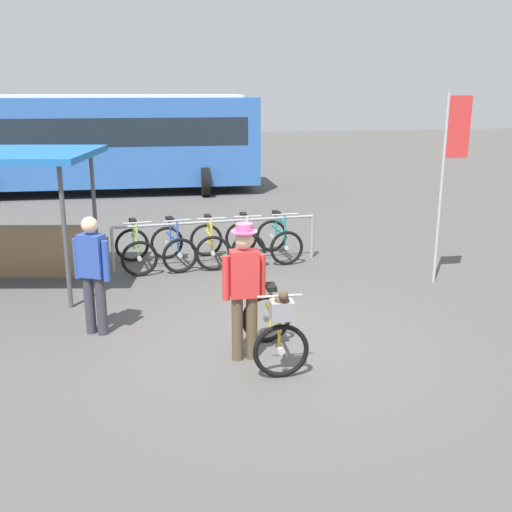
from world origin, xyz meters
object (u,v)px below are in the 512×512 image
(racked_bike_lime, at_px, (136,250))
(market_stall, at_px, (8,204))
(banner_flag, at_px, (451,153))
(racked_bike_white, at_px, (245,242))
(featured_bicycle, at_px, (275,326))
(pedestrian_with_backpack, at_px, (94,268))
(person_with_featured_bike, at_px, (244,286))
(racked_bike_yellow, at_px, (209,245))
(bus_distant, at_px, (99,138))
(racked_bike_blue, at_px, (173,247))
(racked_bike_teal, at_px, (279,240))

(racked_bike_lime, bearing_deg, market_stall, -167.88)
(banner_flag, bearing_deg, racked_bike_white, 146.90)
(racked_bike_white, xyz_separation_m, banner_flag, (3.10, -2.02, 1.86))
(racked_bike_lime, bearing_deg, featured_bicycle, -69.67)
(racked_bike_white, height_order, pedestrian_with_backpack, pedestrian_with_backpack)
(person_with_featured_bike, bearing_deg, racked_bike_white, 79.68)
(racked_bike_lime, bearing_deg, racked_bike_white, 4.34)
(racked_bike_yellow, bearing_deg, person_with_featured_bike, -91.33)
(featured_bicycle, height_order, bus_distant, bus_distant)
(person_with_featured_bike, xyz_separation_m, market_stall, (-3.35, 3.78, 0.45))
(racked_bike_blue, distance_m, banner_flag, 5.23)
(featured_bicycle, height_order, market_stall, market_stall)
(banner_flag, bearing_deg, racked_bike_teal, 139.20)
(racked_bike_teal, bearing_deg, racked_bike_white, -175.66)
(racked_bike_blue, xyz_separation_m, person_with_featured_bike, (0.60, -4.28, 0.58))
(racked_bike_white, relative_size, featured_bicycle, 0.92)
(racked_bike_lime, relative_size, racked_bike_white, 1.04)
(racked_bike_yellow, bearing_deg, pedestrian_with_backpack, -121.81)
(racked_bike_blue, height_order, person_with_featured_bike, person_with_featured_bike)
(person_with_featured_bike, relative_size, pedestrian_with_backpack, 1.05)
(racked_bike_blue, bearing_deg, pedestrian_with_backpack, -111.99)
(racked_bike_yellow, xyz_separation_m, bus_distant, (-2.40, 8.85, 1.37))
(featured_bicycle, bearing_deg, bus_distant, 101.17)
(featured_bicycle, height_order, banner_flag, banner_flag)
(market_stall, distance_m, banner_flag, 7.44)
(racked_bike_yellow, xyz_separation_m, featured_bicycle, (0.24, -4.52, 0.12))
(racked_bike_lime, distance_m, racked_bike_white, 2.10)
(bus_distant, relative_size, market_stall, 2.91)
(racked_bike_yellow, bearing_deg, racked_bike_teal, 4.34)
(racked_bike_blue, height_order, market_stall, market_stall)
(racked_bike_white, relative_size, pedestrian_with_backpack, 0.69)
(featured_bicycle, relative_size, bus_distant, 0.12)
(pedestrian_with_backpack, bearing_deg, person_with_featured_bike, -33.27)
(featured_bicycle, distance_m, pedestrian_with_backpack, 2.63)
(racked_bike_teal, height_order, pedestrian_with_backpack, pedestrian_with_backpack)
(racked_bike_white, xyz_separation_m, bus_distant, (-3.10, 8.80, 1.37))
(pedestrian_with_backpack, height_order, banner_flag, banner_flag)
(racked_bike_teal, distance_m, featured_bicycle, 4.77)
(market_stall, bearing_deg, racked_bike_yellow, 9.02)
(racked_bike_yellow, bearing_deg, bus_distant, 105.18)
(banner_flag, bearing_deg, pedestrian_with_backpack, -168.63)
(pedestrian_with_backpack, bearing_deg, market_stall, 120.41)
(racked_bike_teal, xyz_separation_m, pedestrian_with_backpack, (-3.33, -3.23, 0.57))
(racked_bike_blue, xyz_separation_m, racked_bike_yellow, (0.70, 0.05, -0.00))
(racked_bike_blue, height_order, racked_bike_yellow, same)
(racked_bike_yellow, height_order, racked_bike_white, same)
(racked_bike_blue, distance_m, racked_bike_white, 1.40)
(bus_distant, bearing_deg, pedestrian_with_backpack, -87.79)
(racked_bike_yellow, bearing_deg, market_stall, -170.98)
(person_with_featured_bike, relative_size, market_stall, 0.50)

